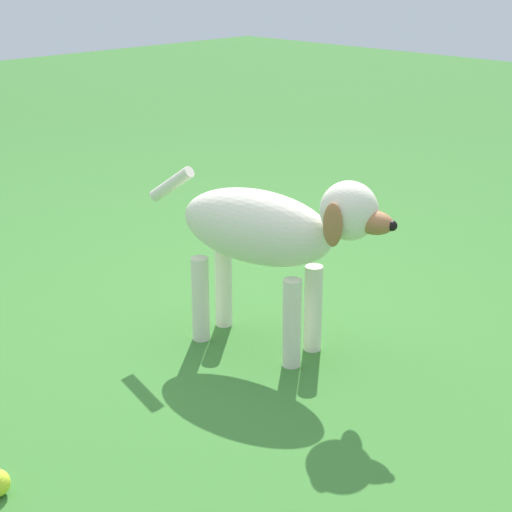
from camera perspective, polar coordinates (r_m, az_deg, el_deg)
ground at (r=2.98m, az=-0.63°, el=-3.97°), size 14.00×14.00×0.00m
dog at (r=2.59m, az=0.96°, el=1.60°), size 0.32×0.87×0.60m
tennis_ball_1 at (r=3.75m, az=-0.96°, el=1.80°), size 0.07×0.07×0.07m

